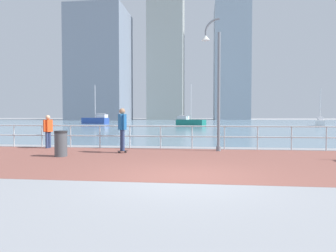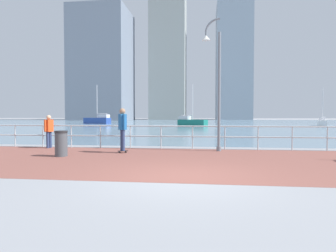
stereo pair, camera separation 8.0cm
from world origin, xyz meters
The scene contains 14 objects.
ground centered at (0.00, 40.00, 0.00)m, with size 220.00×220.00×0.00m, color gray.
brick_paving centered at (0.00, 2.72, 0.00)m, with size 28.00×6.66×0.01m, color brown.
harbor_water centered at (0.00, 51.05, 0.00)m, with size 180.00×88.00×0.00m, color #6B899E.
waterfront_railing centered at (0.00, 6.05, 0.72)m, with size 25.25×0.06×1.04m.
lamppost centered at (0.95, 5.46, 3.03)m, with size 0.82×0.36×5.49m.
skateboarder centered at (-2.69, 4.38, 1.06)m, with size 0.39×0.51×1.76m.
bystander centered at (-6.51, 5.70, 0.87)m, with size 0.31×0.56×1.50m.
trash_bin centered at (-4.62, 3.14, 0.47)m, with size 0.46×0.46×0.93m.
sailboat_blue centered at (17.08, 37.51, 0.51)m, with size 2.42×4.01×5.38m.
sailboat_ivory centered at (-18.42, 44.08, 0.66)m, with size 5.15×2.83×6.91m.
sailboat_navy centered at (-1.32, 34.52, 0.56)m, with size 4.28×3.03×5.83m.
tower_glass centered at (-12.27, 96.47, 22.59)m, with size 12.13×10.62×46.85m.
tower_slate centered at (-32.18, 85.36, 17.57)m, with size 17.28×16.82×36.81m.
tower_brick centered at (10.52, 101.49, 20.34)m, with size 12.02×14.05×42.34m.
Camera 1 is at (0.45, -7.02, 1.48)m, focal length 31.79 mm.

